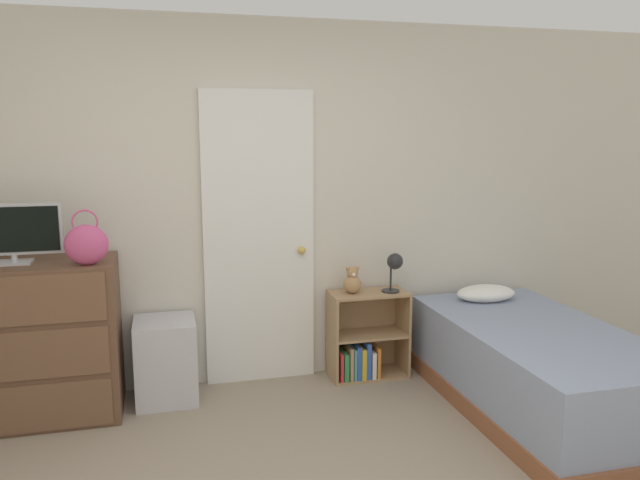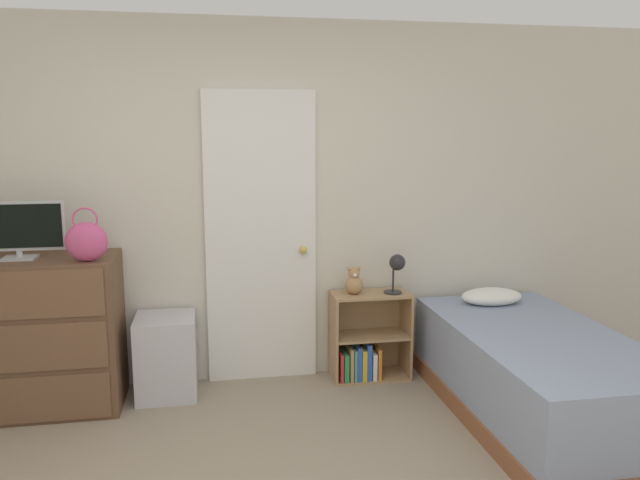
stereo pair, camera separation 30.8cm
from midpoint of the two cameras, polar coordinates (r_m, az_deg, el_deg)
The scene contains 10 objects.
wall_back at distance 4.43m, azimuth -5.69°, elevation 3.24°, with size 10.00×0.06×2.55m.
door_closed at distance 4.43m, azimuth -3.44°, elevation 0.12°, with size 0.78×0.09×2.07m.
dresser at distance 4.38m, azimuth -23.03°, elevation -8.01°, with size 1.09×0.54×1.00m.
tv at distance 4.22m, azimuth -24.09°, elevation 0.92°, with size 0.57×0.16×0.36m.
handbag at distance 4.00m, azimuth -18.54°, elevation -0.12°, with size 0.25×0.14×0.33m.
storage_bin at distance 4.40m, azimuth -11.91°, elevation -10.36°, with size 0.40×0.41×0.55m.
bookshelf at distance 4.64m, azimuth 6.08°, elevation -9.57°, with size 0.56×0.29×0.64m.
teddy_bear at distance 4.47m, azimuth 5.09°, elevation -3.88°, with size 0.13×0.13×0.20m.
desk_lamp at distance 4.50m, azimuth 8.98°, elevation -2.38°, with size 0.15×0.14×0.29m.
bed at distance 4.29m, azimuth 21.25°, elevation -11.39°, with size 1.00×1.92×0.66m.
Camera 2 is at (-0.20, -2.30, 1.78)m, focal length 35.00 mm.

